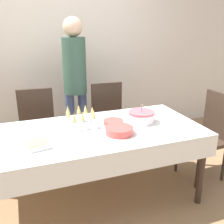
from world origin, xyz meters
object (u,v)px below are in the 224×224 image
at_px(plate_stack_dessert, 113,122).
at_px(birthday_cake, 141,117).
at_px(dining_chair_far_left, 38,128).
at_px(champagne_tray, 81,118).
at_px(dining_chair_far_right, 110,118).
at_px(person_standing, 75,76).
at_px(plate_stack_main, 119,130).
at_px(dining_chair_right_end, 209,132).

bearing_deg(plate_stack_dessert, birthday_cake, -7.28).
xyz_separation_m(dining_chair_far_left, champagne_tray, (0.36, -0.65, 0.30)).
bearing_deg(birthday_cake, plate_stack_dessert, 172.72).
bearing_deg(champagne_tray, dining_chair_far_right, 51.13).
xyz_separation_m(dining_chair_far_right, person_standing, (-0.38, 0.21, 0.53)).
bearing_deg(dining_chair_far_right, champagne_tray, -128.87).
distance_m(dining_chair_far_left, dining_chair_far_right, 0.88).
xyz_separation_m(plate_stack_main, person_standing, (-0.12, 1.16, 0.28)).
bearing_deg(person_standing, champagne_tray, -99.66).
xyz_separation_m(birthday_cake, plate_stack_main, (-0.31, -0.20, -0.02)).
bearing_deg(dining_chair_far_left, dining_chair_right_end, -24.09).
relative_size(plate_stack_main, plate_stack_dessert, 1.30).
height_order(dining_chair_far_right, birthday_cake, dining_chair_far_right).
xyz_separation_m(dining_chair_right_end, plate_stack_main, (-1.13, -0.16, 0.25)).
relative_size(dining_chair_far_left, dining_chair_far_right, 1.00).
bearing_deg(birthday_cake, dining_chair_far_left, 141.45).
bearing_deg(dining_chair_far_right, plate_stack_dessert, -107.10).
bearing_deg(dining_chair_far_right, person_standing, 150.89).
bearing_deg(dining_chair_far_left, plate_stack_main, -56.32).
bearing_deg(plate_stack_dessert, dining_chair_right_end, -3.75).
bearing_deg(plate_stack_main, birthday_cake, 32.04).
xyz_separation_m(plate_stack_dessert, person_standing, (-0.16, 0.92, 0.30)).
bearing_deg(dining_chair_far_right, birthday_cake, -85.44).
bearing_deg(plate_stack_dessert, dining_chair_far_right, 72.90).
xyz_separation_m(dining_chair_far_right, birthday_cake, (0.06, -0.75, 0.27)).
height_order(dining_chair_far_left, dining_chair_right_end, same).
distance_m(champagne_tray, plate_stack_main, 0.41).
xyz_separation_m(champagne_tray, plate_stack_dessert, (0.30, -0.07, -0.06)).
bearing_deg(plate_stack_main, plate_stack_dessert, 82.17).
distance_m(birthday_cake, plate_stack_dessert, 0.28).
bearing_deg(birthday_cake, dining_chair_far_right, 94.56).
bearing_deg(birthday_cake, champagne_tray, 169.88).
relative_size(dining_chair_far_right, birthday_cake, 3.69).
height_order(dining_chair_right_end, person_standing, person_standing).
relative_size(dining_chair_far_right, plate_stack_main, 3.84).
distance_m(dining_chair_right_end, plate_stack_main, 1.17).
height_order(dining_chair_right_end, plate_stack_dessert, dining_chair_right_end).
height_order(birthday_cake, plate_stack_main, birthday_cake).
height_order(dining_chair_far_right, plate_stack_dessert, dining_chair_far_right).
bearing_deg(champagne_tray, plate_stack_dessert, -12.71).
distance_m(dining_chair_right_end, person_standing, 1.69).
bearing_deg(champagne_tray, birthday_cake, -10.12).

